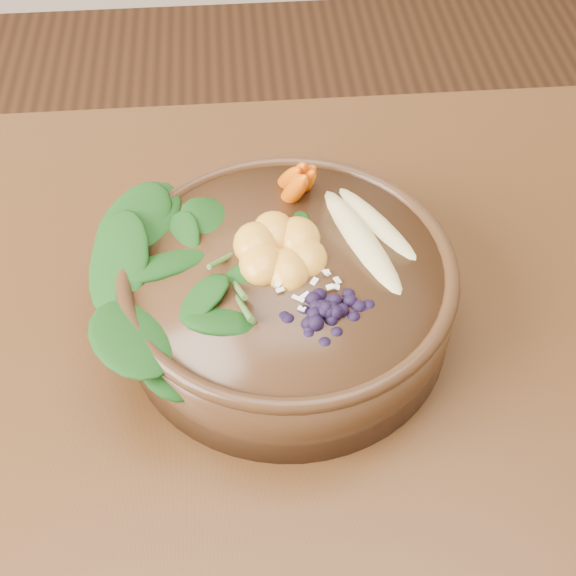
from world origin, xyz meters
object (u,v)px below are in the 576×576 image
Objects in this scene: dining_table at (380,540)px; carrot_cluster at (298,159)px; stoneware_bowl at (288,296)px; blueberry_pile at (327,297)px; kale_heap at (209,222)px; banana_halves at (370,220)px; mandarin_cluster at (280,239)px.

dining_table is 22.85× the size of carrot_cluster.
stoneware_bowl is 0.07m from blueberry_pile.
kale_heap is 0.12m from banana_halves.
blueberry_pile is at bearing -44.89° from kale_heap.
banana_halves is 1.83× the size of mandarin_cluster.
banana_halves reaches higher than dining_table.
carrot_cluster is at bearing 33.82° from kale_heap.
mandarin_cluster is at bearing 114.04° from blueberry_pile.
blueberry_pile is (0.02, -0.05, 0.05)m from stoneware_bowl.
carrot_cluster is 0.48× the size of banana_halves.
mandarin_cluster is (0.05, -0.02, -0.01)m from kale_heap.
kale_heap is at bearing 123.12° from dining_table.
carrot_cluster is 0.60× the size of blueberry_pile.
mandarin_cluster is at bearing 111.79° from dining_table.
blueberry_pile reaches higher than mandarin_cluster.
mandarin_cluster reaches higher than dining_table.
stoneware_bowl is 0.05m from mandarin_cluster.
dining_table is 0.21m from blueberry_pile.
banana_halves is at bearing 88.20° from dining_table.
kale_heap reaches higher than dining_table.
dining_table is 13.64× the size of blueberry_pile.
mandarin_cluster is (-0.00, 0.02, 0.05)m from stoneware_bowl.
blueberry_pile reaches higher than stoneware_bowl.
stoneware_bowl is 2.16× the size of blueberry_pile.
kale_heap is 0.11m from blueberry_pile.
blueberry_pile is (-0.04, -0.08, 0.01)m from banana_halves.
kale_heap is at bearing 161.52° from mandarin_cluster.
carrot_cluster is at bearing 79.62° from stoneware_bowl.
stoneware_bowl is at bearing 116.17° from blueberry_pile.
kale_heap is at bearing -169.49° from carrot_cluster.
banana_halves is at bearing 26.05° from stoneware_bowl.
banana_halves is (0.01, 0.18, 0.17)m from dining_table.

